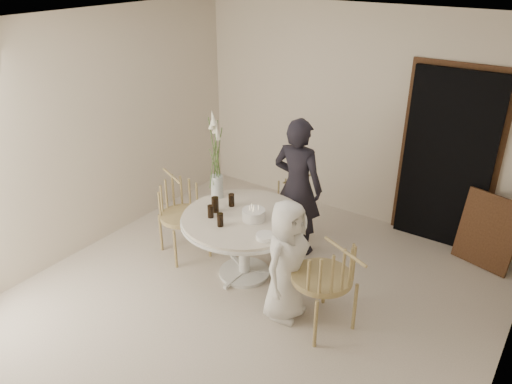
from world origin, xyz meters
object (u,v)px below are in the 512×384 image
Objects in this scene: table at (244,225)px; girl at (298,187)px; boy at (286,261)px; chair_left at (178,204)px; chair_right at (332,275)px; flower_vase at (216,165)px; chair_far at (290,201)px; birthday_cake at (254,215)px.

girl is at bearing 76.00° from table.
table is at bearing 72.85° from girl.
boy is (0.72, -0.31, 0.00)m from table.
chair_left is 1.39m from girl.
chair_right is 1.48m from girl.
chair_left is at bearing -154.73° from flower_vase.
birthday_cake is (0.12, -0.93, 0.27)m from chair_far.
birthday_cake reaches higher than chair_far.
boy is (0.71, -1.24, 0.09)m from chair_far.
boy reaches higher than chair_left.
boy reaches higher than chair_far.
chair_far is 0.38m from girl.
birthday_cake is at bearing -66.57° from chair_left.
chair_right is (1.19, -0.31, 0.02)m from table.
flower_vase is (-1.70, 0.51, 0.48)m from chair_right.
birthday_cake is (-1.06, 0.31, 0.15)m from chair_right.
chair_right reaches higher than birthday_cake.
table is 5.57× the size of birthday_cake.
boy is 1.21× the size of flower_vase.
table is at bearing -21.29° from flower_vase.
chair_left is 0.91× the size of flower_vase.
birthday_cake is 0.23× the size of flower_vase.
birthday_cake is 0.75m from flower_vase.
table is at bearing -80.11° from chair_right.
chair_far is 0.87× the size of chair_left.
birthday_cake is at bearing 82.03° from girl.
chair_far is (0.01, 0.92, -0.09)m from table.
chair_far is 0.79× the size of flower_vase.
chair_right is 0.61× the size of girl.
boy is (-0.47, -0.00, -0.02)m from chair_right.
chair_far is at bearing -22.07° from chair_left.
chair_right is 1.07× the size of chair_left.
flower_vase reaches higher than boy.
flower_vase is (-0.51, 0.20, 0.51)m from table.
chair_right is at bearing 129.39° from girl.
boy is at bearing 112.52° from girl.
girl reaches higher than chair_far.
chair_right is at bearing -14.58° from table.
chair_far is at bearing 54.14° from flower_vase.
chair_left is (-2.13, 0.31, -0.04)m from chair_right.
boy reaches higher than table.
table is at bearing -68.92° from chair_far.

